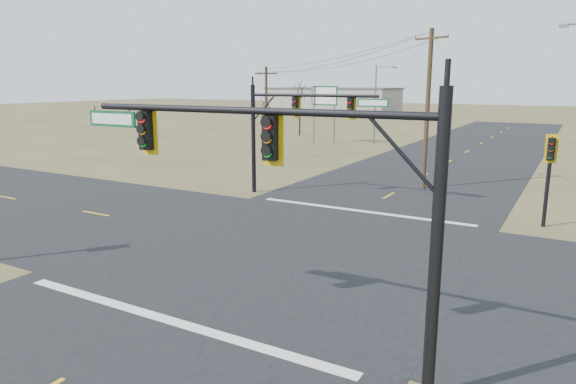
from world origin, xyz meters
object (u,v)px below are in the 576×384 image
Objects in this scene: utility_pole_near at (427,108)px; streetlight_c at (377,100)px; mast_arm_near at (277,164)px; bare_tree_b at (300,90)px; pedestal_signal_ne at (550,160)px; highway_sign at (324,103)px; bare_tree_a at (266,102)px; utility_pole_far at (266,111)px; mast_arm_far at (297,117)px.

utility_pole_near reaches higher than streetlight_c.
bare_tree_b is at bearing 115.05° from mast_arm_near.
mast_arm_near is 1.40× the size of bare_tree_b.
highway_sign reaches higher than pedestal_signal_ne.
utility_pole_near is at bearing 93.42° from mast_arm_near.
bare_tree_a is at bearing 119.62° from mast_arm_near.
highway_sign is at bearing 41.24° from bare_tree_a.
highway_sign is 1.09× the size of bare_tree_a.
streetlight_c is (4.66, 15.80, 0.59)m from utility_pole_far.
mast_arm_near is 17.27m from pedestal_signal_ne.
streetlight_c is (-11.60, 22.32, -0.33)m from utility_pole_near.
utility_pole_near is 1.16× the size of streetlight_c.
pedestal_signal_ne is 0.69× the size of highway_sign.
mast_arm_far is at bearing -61.74° from bare_tree_b.
highway_sign reaches higher than bare_tree_a.
highway_sign is 9.89m from bare_tree_b.
mast_arm_far is 28.58m from highway_sign.
bare_tree_a is at bearing 136.57° from pedestal_signal_ne.
utility_pole_far is at bearing -130.14° from streetlight_c.
pedestal_signal_ne is at bearing 70.12° from mast_arm_near.
bare_tree_b reaches higher than bare_tree_a.
highway_sign is 6.67m from bare_tree_a.
utility_pole_near reaches higher than mast_arm_far.
bare_tree_b is at bearing 131.65° from utility_pole_near.
highway_sign is (-10.98, 26.38, -0.30)m from mast_arm_far.
mast_arm_far is 1.48× the size of bare_tree_a.
bare_tree_b is (-7.64, 20.35, 1.60)m from utility_pole_far.
utility_pole_near is 25.16m from streetlight_c.
utility_pole_far is (-18.81, 29.40, -0.60)m from mast_arm_near.
mast_arm_far reaches higher than pedestal_signal_ne.
mast_arm_near is at bearing -57.67° from highway_sign.
bare_tree_a is (-5.73, 9.02, 0.39)m from utility_pole_far.
bare_tree_a is at bearing 144.75° from utility_pole_near.
pedestal_signal_ne is 36.04m from highway_sign.
streetlight_c is at bearing 116.89° from pedestal_signal_ne.
mast_arm_near is 47.06m from highway_sign.
mast_arm_far is at bearing -51.62° from utility_pole_far.
streetlight_c is 1.18× the size of bare_tree_b.
mast_arm_near is 1.60× the size of highway_sign.
pedestal_signal_ne is at bearing -80.05° from streetlight_c.
mast_arm_far is at bearing -59.58° from highway_sign.
utility_pole_near is 1.70× the size of bare_tree_a.
bare_tree_b is at bearing 135.97° from streetlight_c.
pedestal_signal_ne is 27.13m from utility_pole_far.
mast_arm_near is at bearing -57.43° from bare_tree_a.
bare_tree_b is (-1.91, 11.33, 1.21)m from bare_tree_a.
mast_arm_near is 18.52m from mast_arm_far.
utility_pole_far is 0.94× the size of streetlight_c.
bare_tree_a is at bearing -170.60° from streetlight_c.
streetlight_c is 13.15m from bare_tree_b.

